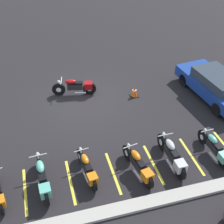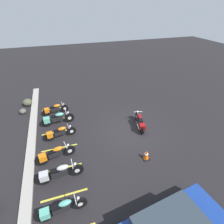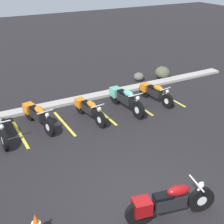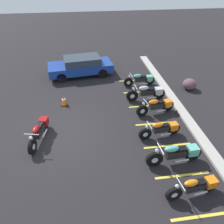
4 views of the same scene
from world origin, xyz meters
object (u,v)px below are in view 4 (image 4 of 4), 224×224
Objects in this scene: parked_bike_0 at (141,79)px; parked_bike_2 at (157,106)px; motorcycle_maroon_featured at (39,131)px; parked_bike_1 at (148,92)px; parked_bike_4 at (177,153)px; landscape_rock_2 at (190,84)px; parked_bike_3 at (162,129)px; traffic_cone at (64,100)px; car_blue at (81,66)px; parked_bike_5 at (196,186)px.

parked_bike_0 is 0.96× the size of parked_bike_2.
parked_bike_0 is 3.14m from parked_bike_2.
parked_bike_0 is (-4.39, 5.69, -0.03)m from motorcycle_maroon_featured.
parked_bike_4 is (4.80, -0.18, 0.00)m from parked_bike_1.
landscape_rock_2 is (0.89, 2.87, -0.09)m from parked_bike_0.
parked_bike_1 is at bearing -101.55° from parked_bike_3.
motorcycle_maroon_featured reaches higher than traffic_cone.
parked_bike_1 reaches higher than landscape_rock_2.
car_blue is (-7.09, -3.43, 0.26)m from parked_bike_3.
parked_bike_5 is 0.44× the size of car_blue.
parked_bike_0 is 0.90× the size of parked_bike_1.
parked_bike_0 is at bearing -107.29° from landscape_rock_2.
parked_bike_5 is (8.05, -0.15, -0.01)m from parked_bike_0.
parked_bike_4 is (3.43, -0.31, 0.03)m from parked_bike_2.
parked_bike_5 is at bearing 102.28° from car_blue.
motorcycle_maroon_featured reaches higher than parked_bike_3.
parked_bike_5 is (4.91, -0.23, -0.03)m from parked_bike_2.
parked_bike_0 is at bearing -92.93° from parked_bike_1.
parked_bike_1 is 5.36m from car_blue.
parked_bike_3 is at bearing 53.57° from traffic_cone.
parked_bike_2 reaches higher than parked_bike_0.
landscape_rock_2 is (-4.08, 3.16, -0.08)m from parked_bike_3.
parked_bike_3 is 0.44× the size of car_blue.
parked_bike_4 reaches higher than landscape_rock_2.
traffic_cone is at bearing -50.46° from parked_bike_4.
parked_bike_4 reaches higher than parked_bike_2.
motorcycle_maroon_featured is 1.02× the size of parked_bike_2.
parked_bike_1 is 2.73× the size of landscape_rock_2.
car_blue is at bearing -77.60° from parked_bike_5.
parked_bike_3 is 3.26× the size of traffic_cone.
parked_bike_5 is at bearing 35.90° from traffic_cone.
landscape_rock_2 is 1.36× the size of traffic_cone.
parked_bike_4 is 9.37m from car_blue.
parked_bike_3 is at bearing -91.02° from parked_bike_4.
car_blue reaches higher than parked_bike_4.
parked_bike_3 is at bearing -94.35° from parked_bike_5.
parked_bike_2 is 4.91m from parked_bike_5.
parked_bike_1 reaches higher than motorcycle_maroon_featured.
car_blue reaches higher than parked_bike_2.
parked_bike_5 is at bearing 85.44° from parked_bike_3.
traffic_cone is (0.77, -7.64, -0.05)m from landscape_rock_2.
car_blue is 7.33× the size of traffic_cone.
parked_bike_1 is 6.28m from parked_bike_5.
parked_bike_5 is at bearing 68.93° from motorcycle_maroon_featured.
traffic_cone is at bearing -61.07° from parked_bike_5.
parked_bike_0 is 1.02× the size of parked_bike_3.
parked_bike_2 reaches higher than traffic_cone.
parked_bike_0 is 4.29m from car_blue.
parked_bike_1 is at bearing 88.69° from traffic_cone.
parked_bike_1 reaches higher than parked_bike_3.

